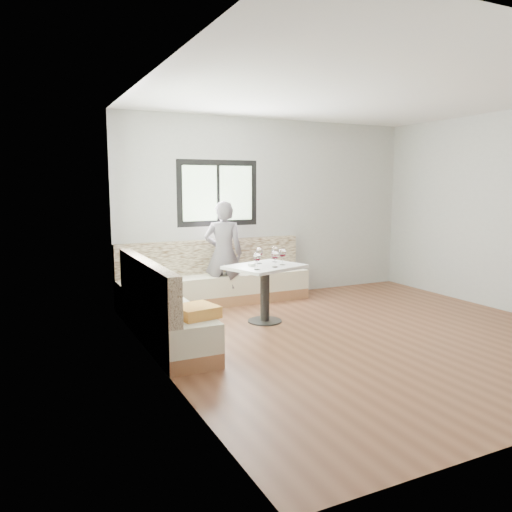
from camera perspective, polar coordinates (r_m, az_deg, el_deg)
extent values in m
cube|color=brown|center=(6.18, 12.48, -8.77)|extent=(5.00, 5.00, 0.01)
cube|color=white|center=(6.01, 13.35, 17.73)|extent=(5.00, 5.00, 0.01)
cube|color=#B7B7B2|center=(8.03, 1.63, 5.46)|extent=(5.00, 0.01, 2.80)
cube|color=#B7B7B2|center=(4.78, -11.20, 3.45)|extent=(0.01, 5.00, 2.80)
cube|color=black|center=(7.64, -4.37, 7.18)|extent=(1.30, 0.02, 1.00)
cube|color=black|center=(5.65, -13.53, 6.62)|extent=(0.02, 1.30, 1.00)
cube|color=#9B633F|center=(7.53, -4.56, -4.91)|extent=(2.90, 0.55, 0.16)
cube|color=beige|center=(7.48, -4.58, -3.23)|extent=(2.90, 0.55, 0.29)
cube|color=beige|center=(7.61, -5.17, -0.02)|extent=(2.90, 0.14, 0.50)
cube|color=#9B633F|center=(5.89, -10.31, -8.76)|extent=(0.55, 2.25, 0.16)
cube|color=beige|center=(5.83, -10.36, -6.64)|extent=(0.55, 2.25, 0.29)
cube|color=beige|center=(5.69, -12.45, -2.97)|extent=(0.14, 2.25, 0.50)
cube|color=gold|center=(5.11, -6.88, -6.30)|extent=(0.45, 0.45, 0.12)
cylinder|color=black|center=(6.58, 1.01, -7.43)|extent=(0.45, 0.45, 0.02)
cylinder|color=black|center=(6.50, 1.02, -4.51)|extent=(0.12, 0.12, 0.71)
cube|color=white|center=(6.43, 1.03, -1.25)|extent=(1.09, 0.96, 0.04)
imported|color=#5D555D|center=(7.34, -3.73, 0.28)|extent=(0.66, 0.56, 1.55)
cylinder|color=white|center=(6.35, -0.49, -0.99)|extent=(0.10, 0.10, 0.04)
sphere|color=black|center=(6.36, -0.41, -0.87)|extent=(0.02, 0.02, 0.02)
sphere|color=black|center=(6.35, -0.62, -0.89)|extent=(0.02, 0.02, 0.02)
sphere|color=black|center=(6.34, -0.42, -0.91)|extent=(0.02, 0.02, 0.02)
cylinder|color=white|center=(6.09, 0.12, -1.54)|extent=(0.07, 0.07, 0.01)
cylinder|color=white|center=(6.08, 0.12, -1.08)|extent=(0.01, 0.01, 0.09)
ellipsoid|color=white|center=(6.07, 0.12, -0.10)|extent=(0.10, 0.10, 0.12)
cylinder|color=#4A040E|center=(6.07, 0.12, -0.37)|extent=(0.07, 0.07, 0.02)
cylinder|color=white|center=(6.27, 2.18, -1.27)|extent=(0.07, 0.07, 0.01)
cylinder|color=white|center=(6.26, 2.18, -0.81)|extent=(0.01, 0.01, 0.09)
ellipsoid|color=white|center=(6.25, 2.19, 0.14)|extent=(0.10, 0.10, 0.12)
cylinder|color=#4A040E|center=(6.25, 2.18, -0.12)|extent=(0.07, 0.07, 0.02)
cylinder|color=white|center=(6.46, 3.04, -1.00)|extent=(0.07, 0.07, 0.01)
cylinder|color=white|center=(6.45, 3.05, -0.56)|extent=(0.01, 0.01, 0.09)
ellipsoid|color=white|center=(6.43, 3.05, 0.37)|extent=(0.10, 0.10, 0.12)
cylinder|color=#4A040E|center=(6.44, 3.05, 0.11)|extent=(0.07, 0.07, 0.02)
cylinder|color=white|center=(6.56, 0.41, -0.85)|extent=(0.07, 0.07, 0.01)
cylinder|color=white|center=(6.55, 0.41, -0.41)|extent=(0.01, 0.01, 0.09)
ellipsoid|color=white|center=(6.53, 0.41, 0.50)|extent=(0.10, 0.10, 0.12)
cylinder|color=#4A040E|center=(6.54, 0.41, 0.25)|extent=(0.07, 0.07, 0.02)
cylinder|color=white|center=(6.70, 2.15, -0.66)|extent=(0.07, 0.07, 0.01)
cylinder|color=white|center=(6.69, 2.15, -0.24)|extent=(0.01, 0.01, 0.09)
ellipsoid|color=white|center=(6.67, 2.16, 0.66)|extent=(0.10, 0.10, 0.12)
cylinder|color=#4A040E|center=(6.68, 2.15, 0.41)|extent=(0.07, 0.07, 0.02)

